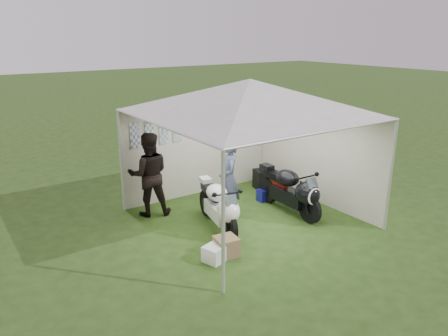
% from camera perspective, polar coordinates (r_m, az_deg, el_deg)
% --- Properties ---
extents(ground, '(80.00, 80.00, 0.00)m').
position_cam_1_polar(ground, '(9.53, 3.10, -6.69)').
color(ground, '#253E13').
rests_on(ground, ground).
extents(canopy_tent, '(5.66, 5.66, 3.00)m').
position_cam_1_polar(canopy_tent, '(8.83, 3.24, 8.83)').
color(canopy_tent, silver).
rests_on(canopy_tent, ground).
extents(motorcycle_white, '(0.68, 1.88, 0.94)m').
position_cam_1_polar(motorcycle_white, '(8.88, -0.59, -4.87)').
color(motorcycle_white, black).
rests_on(motorcycle_white, ground).
extents(motorcycle_black, '(0.50, 2.03, 1.00)m').
position_cam_1_polar(motorcycle_black, '(9.73, 8.83, -2.83)').
color(motorcycle_black, black).
rests_on(motorcycle_black, ground).
extents(paddock_stand, '(0.39, 0.25, 0.29)m').
position_cam_1_polar(paddock_stand, '(10.53, 5.44, -3.49)').
color(paddock_stand, '#2324C5').
rests_on(paddock_stand, ground).
extents(person_dark_jacket, '(1.09, 0.98, 1.86)m').
position_cam_1_polar(person_dark_jacket, '(9.59, -9.80, -0.82)').
color(person_dark_jacket, black).
rests_on(person_dark_jacket, ground).
extents(person_blue_jacket, '(0.68, 0.77, 1.79)m').
position_cam_1_polar(person_blue_jacket, '(9.23, 0.67, -1.52)').
color(person_blue_jacket, '#515675').
rests_on(person_blue_jacket, ground).
extents(equipment_box, '(0.58, 0.50, 0.50)m').
position_cam_1_polar(equipment_box, '(11.32, 5.30, -1.42)').
color(equipment_box, black).
rests_on(equipment_box, ground).
extents(crate_0, '(0.51, 0.45, 0.29)m').
position_cam_1_polar(crate_0, '(7.86, -1.05, -11.01)').
color(crate_0, silver).
rests_on(crate_0, ground).
extents(crate_1, '(0.44, 0.44, 0.35)m').
position_cam_1_polar(crate_1, '(8.00, 0.28, -10.20)').
color(crate_1, brown).
rests_on(crate_1, ground).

